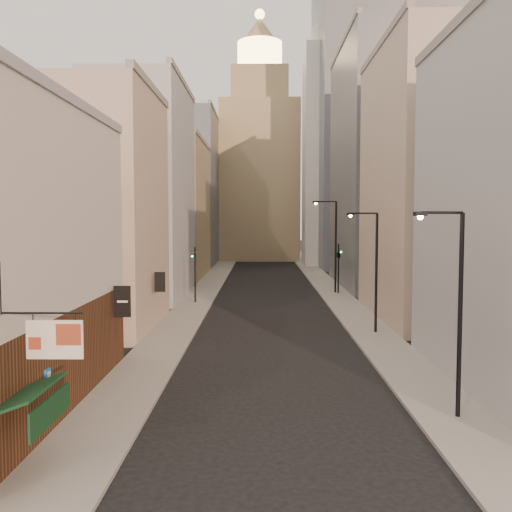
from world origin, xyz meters
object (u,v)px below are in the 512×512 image
Objects in this scene: streetlamp_far at (333,241)px; traffic_light_left at (195,264)px; traffic_light_right at (339,257)px; clock_tower at (260,162)px; streetlamp_near at (456,302)px; streetlamp_mid at (373,265)px; white_tower at (329,148)px.

streetlamp_far is 14.69m from traffic_light_left.
streetlamp_far reaches higher than traffic_light_right.
streetlamp_far is at bearing -81.27° from clock_tower.
streetlamp_near is at bearing -93.31° from streetlamp_far.
streetlamp_mid is 0.86× the size of streetlamp_far.
streetlamp_far reaches higher than streetlamp_near.
clock_tower is 5.76× the size of streetlamp_near.
streetlamp_far is (-0.10, 19.66, 0.75)m from streetlamp_mid.
clock_tower is 4.87× the size of streetlamp_far.
streetlamp_far is 1.65m from traffic_light_right.
white_tower reaches higher than traffic_light_right.
streetlamp_far is at bearing -152.38° from traffic_light_left.
traffic_light_right is (0.46, -0.50, -1.50)m from streetlamp_far.
clock_tower is at bearing -65.23° from traffic_light_right.
traffic_light_right is at bearing -154.91° from traffic_light_left.
white_tower is at bearing -51.84° from clock_tower.
white_tower is 5.32× the size of streetlamp_near.
streetlamp_near is 31.54m from traffic_light_left.
white_tower reaches higher than streetlamp_near.
traffic_light_right is at bearing -50.59° from streetlamp_far.
streetlamp_near is 1.56× the size of traffic_light_left.
streetlamp_far is (-3.57, -34.36, -13.34)m from white_tower.
white_tower is at bearing -111.77° from traffic_light_left.
streetlamp_near is at bearing -84.93° from clock_tower.
streetlamp_mid is 18.38m from traffic_light_left.
traffic_light_left is (-13.03, 12.92, -1.00)m from streetlamp_mid.
traffic_light_left is (-12.93, -6.74, -1.75)m from streetlamp_far.
streetlamp_mid is at bearing -83.69° from clock_tower.
white_tower is 46.79m from traffic_light_left.
streetlamp_mid is at bearing 104.53° from traffic_light_right.
traffic_light_right is (7.88, -48.86, -13.87)m from clock_tower.
streetlamp_mid is at bearing -93.68° from white_tower.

